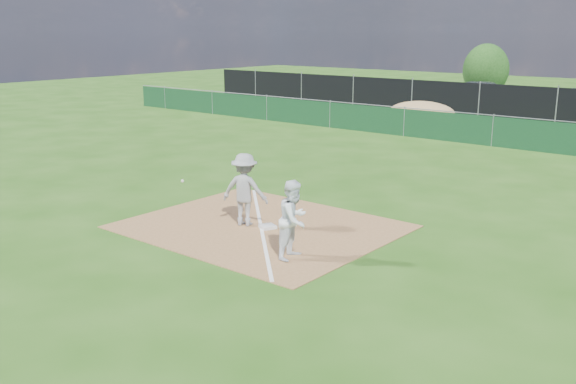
% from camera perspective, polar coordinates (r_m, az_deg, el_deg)
% --- Properties ---
extents(ground, '(90.00, 90.00, 0.00)m').
position_cam_1_polar(ground, '(22.67, 12.86, 2.24)').
color(ground, '#234E10').
rests_on(ground, ground).
extents(infield_dirt, '(6.00, 5.00, 0.02)m').
position_cam_1_polar(infield_dirt, '(15.36, -2.43, -3.09)').
color(infield_dirt, brown).
rests_on(infield_dirt, ground).
extents(foul_line, '(5.01, 5.01, 0.01)m').
position_cam_1_polar(foul_line, '(15.36, -2.43, -3.04)').
color(foul_line, white).
rests_on(foul_line, infield_dirt).
extents(green_fence, '(44.00, 0.05, 1.20)m').
position_cam_1_polar(green_fence, '(27.07, 17.72, 5.14)').
color(green_fence, '#0E351A').
rests_on(green_fence, ground).
extents(dirt_mound, '(3.38, 2.60, 1.17)m').
position_cam_1_polar(dirt_mound, '(32.29, 11.79, 6.88)').
color(dirt_mound, '#A5814F').
rests_on(dirt_mound, ground).
extents(black_fence, '(46.00, 0.04, 1.80)m').
position_cam_1_polar(black_fence, '(34.55, 22.76, 7.07)').
color(black_fence, black).
rests_on(black_fence, ground).
extents(first_base, '(0.46, 0.46, 0.07)m').
position_cam_1_polar(first_base, '(15.20, -1.81, -3.09)').
color(first_base, silver).
rests_on(first_base, infield_dirt).
extents(play_at_first, '(2.71, 1.01, 1.74)m').
position_cam_1_polar(play_at_first, '(15.27, -3.87, 0.22)').
color(play_at_first, '#A1A1A3').
rests_on(play_at_first, infield_dirt).
extents(runner, '(0.74, 0.89, 1.65)m').
position_cam_1_polar(runner, '(13.09, 0.54, -2.46)').
color(runner, white).
rests_on(runner, ground).
extents(car_left, '(5.02, 2.96, 1.60)m').
position_cam_1_polar(car_left, '(41.10, 17.21, 8.40)').
color(car_left, '#929499').
rests_on(car_left, parking_lot).
extents(tree_left, '(3.07, 3.07, 3.64)m').
position_cam_1_polar(tree_left, '(46.35, 17.17, 10.33)').
color(tree_left, '#382316').
rests_on(tree_left, ground).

